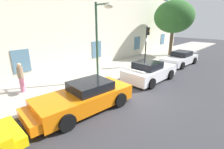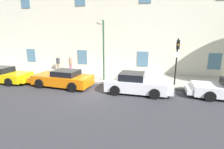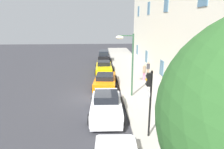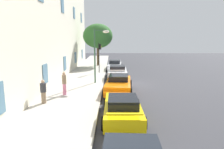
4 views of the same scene
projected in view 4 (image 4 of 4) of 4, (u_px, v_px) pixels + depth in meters
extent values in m
plane|color=#333338|center=(126.00, 85.00, 18.95)|extent=(80.00, 80.00, 0.00)
cube|color=#A8A399|center=(80.00, 84.00, 18.93)|extent=(60.00, 4.35, 0.14)
cube|color=beige|center=(36.00, 14.00, 17.80)|extent=(40.98, 3.21, 12.88)
cube|color=slate|center=(45.00, 74.00, 15.43)|extent=(1.10, 0.06, 1.50)
cube|color=slate|center=(65.00, 63.00, 21.89)|extent=(1.10, 0.06, 1.50)
cube|color=slate|center=(76.00, 58.00, 28.34)|extent=(1.10, 0.06, 1.50)
cube|color=slate|center=(82.00, 54.00, 34.79)|extent=(1.10, 0.06, 1.50)
cube|color=slate|center=(62.00, 5.00, 20.81)|extent=(1.10, 0.06, 1.50)
cube|color=slate|center=(74.00, 13.00, 27.26)|extent=(1.10, 0.06, 1.50)
cube|color=slate|center=(81.00, 18.00, 33.71)|extent=(1.10, 0.06, 1.50)
cube|color=yellow|center=(122.00, 110.00, 10.86)|extent=(4.49, 1.92, 0.65)
cube|color=black|center=(123.00, 101.00, 10.43)|extent=(1.80, 1.52, 0.46)
cube|color=yellow|center=(121.00, 100.00, 12.81)|extent=(1.36, 1.75, 0.36)
cube|color=yellow|center=(125.00, 114.00, 8.74)|extent=(0.17, 1.61, 0.06)
cylinder|color=black|center=(106.00, 104.00, 12.26)|extent=(0.66, 0.24, 0.66)
cylinder|color=black|center=(137.00, 104.00, 12.25)|extent=(0.66, 0.24, 0.66)
cylinder|color=black|center=(104.00, 123.00, 9.53)|extent=(0.66, 0.24, 0.66)
cylinder|color=black|center=(144.00, 123.00, 9.52)|extent=(0.66, 0.24, 0.66)
cube|color=orange|center=(118.00, 85.00, 16.34)|extent=(4.76, 2.30, 0.71)
cube|color=black|center=(119.00, 77.00, 16.58)|extent=(1.97, 1.68, 0.42)
cube|color=orange|center=(117.00, 93.00, 14.36)|extent=(1.53, 1.88, 0.39)
cylinder|color=black|center=(130.00, 92.00, 14.89)|extent=(0.73, 0.30, 0.71)
cylinder|color=black|center=(105.00, 92.00, 15.05)|extent=(0.73, 0.30, 0.71)
cylinder|color=black|center=(130.00, 84.00, 17.70)|extent=(0.73, 0.30, 0.71)
cylinder|color=black|center=(108.00, 83.00, 17.85)|extent=(0.73, 0.30, 0.71)
cube|color=white|center=(117.00, 73.00, 22.01)|extent=(4.21, 2.08, 0.75)
cube|color=black|center=(117.00, 68.00, 21.60)|extent=(1.71, 1.62, 0.48)
cube|color=white|center=(117.00, 71.00, 23.83)|extent=(1.30, 1.85, 0.41)
cube|color=white|center=(117.00, 70.00, 20.03)|extent=(0.21, 1.68, 0.06)
cylinder|color=black|center=(109.00, 73.00, 23.35)|extent=(0.69, 0.26, 0.69)
cylinder|color=black|center=(126.00, 73.00, 23.30)|extent=(0.69, 0.26, 0.69)
cylinder|color=black|center=(108.00, 77.00, 20.81)|extent=(0.69, 0.26, 0.69)
cylinder|color=black|center=(127.00, 77.00, 20.76)|extent=(0.69, 0.26, 0.69)
cube|color=white|center=(115.00, 66.00, 27.96)|extent=(4.69, 2.06, 0.65)
cube|color=black|center=(115.00, 62.00, 28.20)|extent=(1.91, 1.55, 0.47)
cube|color=white|center=(114.00, 69.00, 25.99)|extent=(1.47, 1.74, 0.36)
cube|color=white|center=(115.00, 60.00, 29.95)|extent=(0.24, 1.55, 0.06)
cylinder|color=black|center=(121.00, 69.00, 26.55)|extent=(0.66, 0.27, 0.65)
cylinder|color=black|center=(107.00, 69.00, 26.64)|extent=(0.66, 0.27, 0.65)
cylinder|color=black|center=(121.00, 66.00, 29.35)|extent=(0.66, 0.27, 0.65)
cylinder|color=black|center=(109.00, 66.00, 29.44)|extent=(0.66, 0.27, 0.65)
cylinder|color=brown|center=(98.00, 55.00, 31.08)|extent=(0.39, 0.39, 3.19)
ellipsoid|color=#2D6028|center=(98.00, 36.00, 30.56)|extent=(4.48, 4.48, 3.66)
cylinder|color=black|center=(99.00, 58.00, 24.54)|extent=(0.10, 0.10, 3.58)
cube|color=black|center=(100.00, 47.00, 24.30)|extent=(0.22, 0.20, 0.66)
sphere|color=black|center=(101.00, 45.00, 24.26)|extent=(0.12, 0.12, 0.12)
sphere|color=orange|center=(101.00, 47.00, 24.30)|extent=(0.12, 0.12, 0.12)
sphere|color=black|center=(101.00, 48.00, 24.34)|extent=(0.12, 0.12, 0.12)
cylinder|color=white|center=(100.00, 53.00, 24.43)|extent=(0.44, 0.02, 0.44)
cylinder|color=#2D5138|center=(95.00, 56.00, 18.68)|extent=(0.14, 0.14, 5.02)
cube|color=#2D5138|center=(100.00, 30.00, 18.26)|extent=(0.08, 1.10, 0.08)
ellipsoid|color=#EAE5C6|center=(106.00, 32.00, 18.28)|extent=(0.44, 0.60, 0.28)
cylinder|color=pink|center=(65.00, 89.00, 14.97)|extent=(0.36, 0.36, 0.84)
cylinder|color=#8C7259|center=(64.00, 79.00, 14.84)|extent=(0.45, 0.45, 0.65)
sphere|color=tan|center=(64.00, 73.00, 14.76)|extent=(0.22, 0.22, 0.22)
cylinder|color=#8C7259|center=(44.00, 98.00, 13.04)|extent=(0.43, 0.43, 0.75)
cylinder|color=#333338|center=(43.00, 88.00, 12.93)|extent=(0.53, 0.53, 0.57)
sphere|color=tan|center=(43.00, 81.00, 12.85)|extent=(0.22, 0.22, 0.22)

